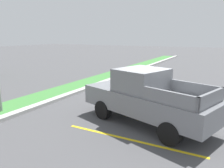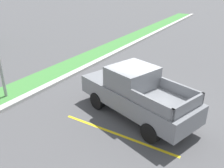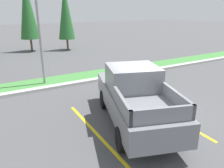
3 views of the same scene
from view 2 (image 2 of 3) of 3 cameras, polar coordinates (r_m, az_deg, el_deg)
name	(u,v)px [view 2 (image 2 of 3)]	position (r m, az deg, el deg)	size (l,w,h in m)	color
ground_plane	(138,107)	(11.03, 6.24, -5.38)	(120.00, 120.00, 0.00)	#4C4C4F
parking_line_near	(117,134)	(9.26, 1.26, -11.74)	(0.12, 4.80, 0.01)	yellow
parking_line_far	(150,100)	(11.63, 9.05, -3.84)	(0.12, 4.80, 0.01)	yellow
curb_strip	(56,82)	(13.61, -13.01, 0.55)	(56.00, 0.40, 0.15)	#B2B2AD
grass_median	(42,78)	(14.38, -16.16, 1.32)	(56.00, 1.80, 0.06)	#42843D
pickup_truck_main	(136,93)	(9.92, 5.67, -2.16)	(3.42, 5.55, 2.10)	black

